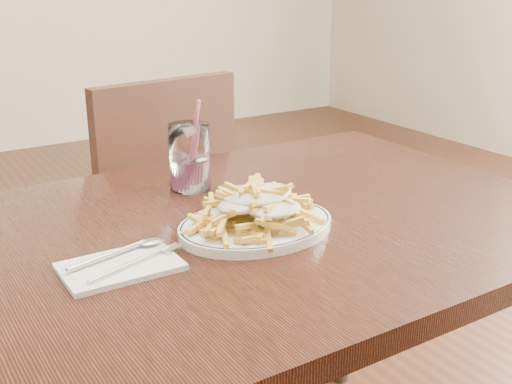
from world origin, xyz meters
TOP-DOWN VIEW (x-y plane):
  - table at (0.00, 0.00)m, footprint 1.20×0.80m
  - chair_far at (0.12, 0.71)m, footprint 0.46×0.46m
  - fries_plate at (-0.00, -0.05)m, footprint 0.29×0.25m
  - loaded_fries at (-0.00, -0.05)m, footprint 0.26×0.24m
  - napkin at (-0.25, -0.06)m, footprint 0.17×0.11m
  - cutlery at (-0.25, -0.06)m, footprint 0.19×0.12m
  - water_glass at (0.01, 0.21)m, footprint 0.08×0.08m

SIDE VIEW (x-z plane):
  - chair_far at x=0.12m, z-range 0.06..0.96m
  - table at x=0.00m, z-range 0.30..1.05m
  - napkin at x=-0.25m, z-range 0.75..0.76m
  - fries_plate at x=0.00m, z-range 0.75..0.77m
  - cutlery at x=-0.25m, z-range 0.76..0.76m
  - loaded_fries at x=0.00m, z-range 0.77..0.84m
  - water_glass at x=0.01m, z-range 0.72..0.90m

